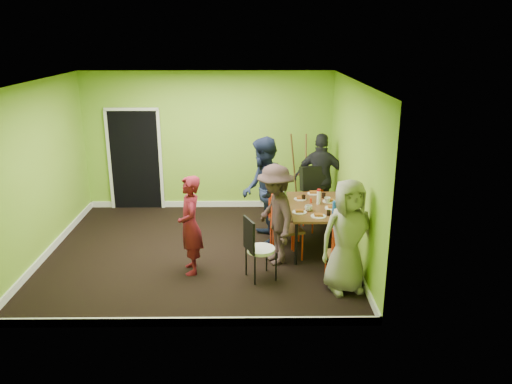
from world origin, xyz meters
TOP-DOWN VIEW (x-y plane):
  - ground at (0.00, 0.00)m, footprint 5.00×5.00m
  - room_walls at (-0.02, 0.04)m, footprint 5.04×4.54m
  - dining_table at (1.96, 0.17)m, footprint 0.90×1.50m
  - chair_left_far at (1.36, 0.32)m, footprint 0.59×0.59m
  - chair_left_near at (1.37, -0.27)m, footprint 0.54×0.54m
  - chair_back_end at (2.03, 1.19)m, footprint 0.62×0.67m
  - chair_front_end at (2.16, -1.14)m, footprint 0.41×0.42m
  - chair_bentwood at (0.94, -0.98)m, footprint 0.49×0.49m
  - easel at (1.95, 1.99)m, footprint 0.65×0.61m
  - plate_near_left at (1.72, 0.49)m, footprint 0.22×0.22m
  - plate_near_right at (1.64, -0.17)m, footprint 0.23×0.23m
  - plate_far_back at (1.98, 0.80)m, footprint 0.21×0.21m
  - plate_far_front at (1.92, -0.36)m, footprint 0.24×0.24m
  - plate_wall_back at (2.20, 0.36)m, footprint 0.23×0.23m
  - plate_wall_front at (2.19, 0.02)m, footprint 0.23×0.23m
  - thermos at (2.00, 0.24)m, footprint 0.07×0.07m
  - blue_bottle at (2.19, -0.21)m, footprint 0.07×0.07m
  - orange_bottle at (1.88, 0.33)m, footprint 0.03×0.03m
  - glass_mid at (1.77, 0.47)m, footprint 0.07×0.07m
  - glass_back at (2.13, 0.56)m, footprint 0.07×0.07m
  - glass_front at (2.09, -0.30)m, footprint 0.06×0.06m
  - cup_a at (1.79, -0.09)m, footprint 0.12×0.12m
  - cup_b at (2.16, 0.29)m, footprint 0.11×0.11m
  - person_standing at (-0.05, -0.73)m, footprint 0.47×0.62m
  - person_left_far at (1.07, 0.39)m, footprint 0.76×0.95m
  - person_left_near at (1.24, -0.41)m, footprint 0.88×1.17m
  - person_back_end at (2.20, 1.39)m, footprint 1.08×0.64m
  - person_front_end at (2.20, -1.31)m, footprint 0.90×0.69m

SIDE VIEW (x-z plane):
  - ground at x=0.00m, z-range 0.00..0.00m
  - chair_front_end at x=2.16m, z-range 0.06..0.97m
  - chair_bentwood at x=0.94m, z-range 0.05..1.02m
  - chair_left_near at x=1.37m, z-range 0.06..1.11m
  - chair_left_far at x=1.36m, z-range 0.07..1.16m
  - dining_table at x=1.96m, z-range 0.32..1.07m
  - plate_near_left at x=1.72m, z-range 0.75..0.76m
  - plate_near_right at x=1.64m, z-range 0.75..0.76m
  - plate_far_back at x=1.98m, z-range 0.75..0.76m
  - plate_far_front at x=1.92m, z-range 0.75..0.76m
  - plate_wall_back at x=2.20m, z-range 0.75..0.76m
  - plate_wall_front at x=2.19m, z-range 0.75..0.76m
  - person_standing at x=-0.05m, z-range 0.00..1.52m
  - orange_bottle at x=1.88m, z-range 0.75..0.83m
  - glass_mid at x=1.77m, z-range 0.75..0.83m
  - glass_front at x=2.09m, z-range 0.75..0.84m
  - glass_back at x=2.13m, z-range 0.75..0.84m
  - cup_a at x=1.79m, z-range 0.75..0.84m
  - cup_b at x=2.16m, z-range 0.75..0.85m
  - person_left_near at x=1.24m, z-range 0.00..1.61m
  - chair_back_end at x=2.03m, z-range 0.23..1.37m
  - easel at x=1.95m, z-range -0.01..1.62m
  - person_front_end at x=2.20m, z-range 0.00..1.64m
  - blue_bottle at x=2.19m, z-range 0.75..0.95m
  - person_back_end at x=2.20m, z-range 0.00..1.72m
  - thermos at x=2.00m, z-range 0.75..0.98m
  - person_left_far at x=1.07m, z-range 0.00..1.86m
  - room_walls at x=-0.02m, z-range -0.42..2.40m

